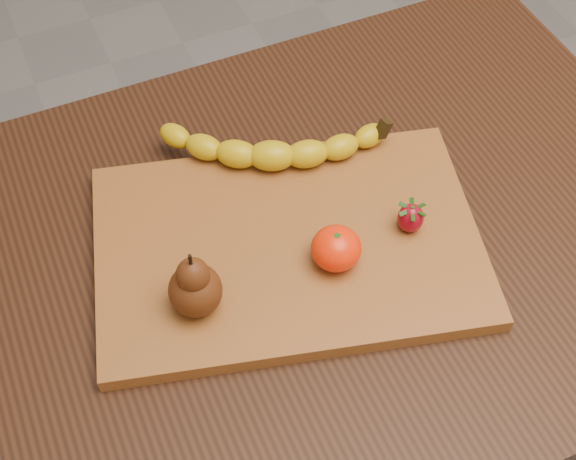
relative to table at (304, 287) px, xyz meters
name	(u,v)px	position (x,y,z in m)	size (l,w,h in m)	color
table	(304,287)	(0.00, 0.00, 0.00)	(1.00, 0.70, 0.76)	black
cutting_board	(288,245)	(-0.02, 0.00, 0.11)	(0.45, 0.30, 0.02)	brown
banana	(272,156)	(0.00, 0.11, 0.14)	(0.25, 0.06, 0.04)	#C09E09
pear	(194,282)	(-0.15, -0.04, 0.16)	(0.06, 0.06, 0.09)	#4A210C
mandarin	(336,248)	(0.01, -0.05, 0.14)	(0.06, 0.06, 0.05)	#F32402
strawberry	(411,217)	(0.11, -0.04, 0.14)	(0.03, 0.03, 0.04)	maroon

